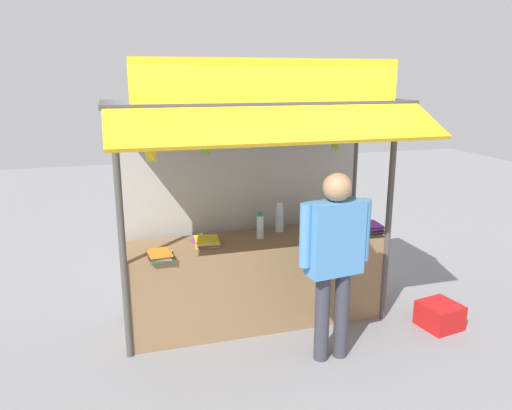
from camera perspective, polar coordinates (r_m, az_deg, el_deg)
The scene contains 17 objects.
ground_plane at distance 5.17m, azimuth -0.00°, elevation -13.22°, with size 20.00×20.00×0.00m, color gray.
stall_counter at distance 4.98m, azimuth -0.00°, elevation -8.78°, with size 2.53×0.63×0.87m, color olive.
stall_structure at distance 4.74m, azimuth -0.34°, elevation 4.12°, with size 2.73×1.49×2.56m.
water_bottle_back_right at distance 4.83m, azimuth 0.49°, elevation -2.48°, with size 0.07×0.07×0.26m.
water_bottle_rear_center at distance 5.04m, azimuth 2.74°, elevation -1.51°, with size 0.09×0.09×0.30m.
water_bottle_far_right at distance 5.14m, azimuth 6.95°, elevation -1.62°, with size 0.07×0.07×0.24m.
water_bottle_front_left at distance 5.33m, azimuth 10.84°, elevation -1.14°, with size 0.07×0.07×0.25m.
magazine_stack_left at distance 5.18m, azimuth 13.12°, elevation -2.56°, with size 0.22×0.27×0.09m.
magazine_stack_back_left at distance 5.09m, azimuth 10.05°, elevation -2.66°, with size 0.26×0.29×0.10m.
magazine_stack_mid_left at distance 4.71m, azimuth -5.75°, elevation -4.22°, with size 0.26×0.30×0.05m.
magazine_stack_far_left at distance 4.42m, azimuth -11.14°, elevation -5.71°, with size 0.24×0.29×0.06m.
banana_bunch_rightmost at distance 4.02m, azimuth -12.11°, elevation 6.13°, with size 0.10×0.10×0.33m.
banana_bunch_inner_right at distance 4.44m, azimuth 9.23°, elevation 7.33°, with size 0.10×0.09×0.30m.
banana_bunch_inner_left at distance 4.14m, azimuth -1.12°, elevation 7.71°, with size 0.10×0.11×0.25m.
banana_bunch_leftmost at distance 4.07m, azimuth -5.79°, elevation 6.89°, with size 0.10×0.09×0.29m.
vendor_person at distance 4.19m, azimuth 9.10°, elevation -5.22°, with size 0.63×0.26×1.67m.
plastic_crate at distance 5.32m, azimuth 20.52°, elevation -11.88°, with size 0.35×0.35×0.25m, color red.
Camera 1 is at (-1.29, -4.38, 2.42)m, focal length 34.49 mm.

